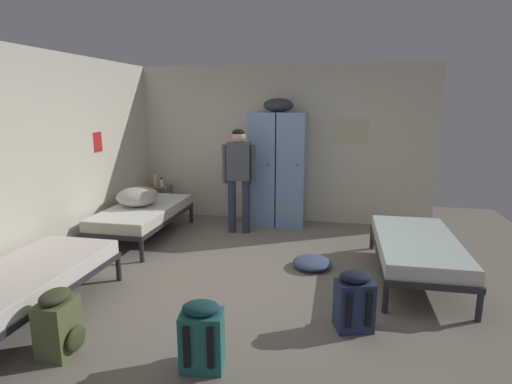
% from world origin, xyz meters
% --- Properties ---
extents(ground_plane, '(7.78, 7.78, 0.00)m').
position_xyz_m(ground_plane, '(0.00, 0.00, 0.00)').
color(ground_plane, gray).
extents(room_backdrop, '(4.98, 4.89, 2.61)m').
position_xyz_m(room_backdrop, '(-1.21, 1.24, 1.31)').
color(room_backdrop, beige).
rests_on(room_backdrop, ground_plane).
extents(locker_bank, '(0.90, 0.55, 2.07)m').
position_xyz_m(locker_bank, '(-0.02, 2.13, 0.97)').
color(locker_bank, '#7A9ECC').
rests_on(locker_bank, ground_plane).
extents(shelf_unit, '(0.38, 0.30, 0.57)m').
position_xyz_m(shelf_unit, '(-2.13, 2.16, 0.35)').
color(shelf_unit, '#99704C').
rests_on(shelf_unit, ground_plane).
extents(bed_left_rear, '(0.90, 1.90, 0.49)m').
position_xyz_m(bed_left_rear, '(-1.88, 1.01, 0.38)').
color(bed_left_rear, '#28282D').
rests_on(bed_left_rear, ground_plane).
extents(bed_left_front, '(0.90, 1.90, 0.49)m').
position_xyz_m(bed_left_front, '(-1.88, -1.40, 0.38)').
color(bed_left_front, '#28282D').
rests_on(bed_left_front, ground_plane).
extents(bed_right, '(0.90, 1.90, 0.49)m').
position_xyz_m(bed_right, '(1.88, 0.26, 0.38)').
color(bed_right, '#28282D').
rests_on(bed_right, ground_plane).
extents(bedding_heap, '(0.61, 0.65, 0.28)m').
position_xyz_m(bedding_heap, '(-1.97, 1.05, 0.63)').
color(bedding_heap, '#B7B2A8').
rests_on(bedding_heap, bed_left_rear).
extents(person_traveler, '(0.51, 0.24, 1.61)m').
position_xyz_m(person_traveler, '(-0.53, 1.56, 0.97)').
color(person_traveler, '#2D334C').
rests_on(person_traveler, ground_plane).
extents(water_bottle, '(0.06, 0.06, 0.24)m').
position_xyz_m(water_bottle, '(-2.21, 2.18, 0.68)').
color(water_bottle, silver).
rests_on(water_bottle, shelf_unit).
extents(lotion_bottle, '(0.06, 0.06, 0.15)m').
position_xyz_m(lotion_bottle, '(-2.06, 2.12, 0.64)').
color(lotion_bottle, white).
rests_on(lotion_bottle, shelf_unit).
extents(backpack_navy, '(0.38, 0.39, 0.55)m').
position_xyz_m(backpack_navy, '(1.14, -1.01, 0.26)').
color(backpack_navy, navy).
rests_on(backpack_navy, ground_plane).
extents(backpack_olive, '(0.34, 0.33, 0.55)m').
position_xyz_m(backpack_olive, '(-1.19, -1.88, 0.26)').
color(backpack_olive, '#566038').
rests_on(backpack_olive, ground_plane).
extents(backpack_teal, '(0.35, 0.37, 0.55)m').
position_xyz_m(backpack_teal, '(-0.01, -1.82, 0.26)').
color(backpack_teal, '#23666B').
rests_on(backpack_teal, ground_plane).
extents(clothes_pile_denim, '(0.48, 0.49, 0.13)m').
position_xyz_m(clothes_pile_denim, '(0.69, 0.34, 0.07)').
color(clothes_pile_denim, '#42567A').
rests_on(clothes_pile_denim, ground_plane).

